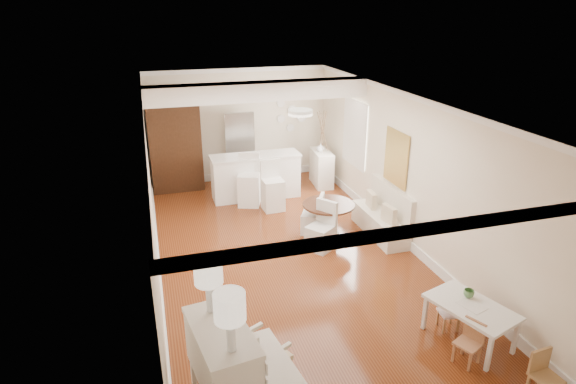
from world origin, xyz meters
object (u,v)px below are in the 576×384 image
gustavian_armchair (260,355)px  slip_chair_far (312,214)px  breakfast_counter (256,176)px  pantry_cabinet (175,143)px  kids_chair_b (449,312)px  fridge (254,147)px  kids_table (469,323)px  kids_chair_c (546,377)px  bar_stool_left (249,181)px  slip_chair_near (321,226)px  secretary_bureau (224,382)px  dining_table (328,220)px  kids_chair_a (468,343)px  sideboard (321,168)px  bar_stool_right (273,186)px

gustavian_armchair → slip_chair_far: gustavian_armchair is taller
breakfast_counter → pantry_cabinet: size_ratio=0.89×
kids_chair_b → fridge: fridge is taller
kids_table → kids_chair_c: kids_chair_c is taller
gustavian_armchair → slip_chair_far: (1.95, 3.77, -0.10)m
kids_chair_b → slip_chair_far: size_ratio=0.65×
kids_chair_b → pantry_cabinet: bearing=-147.2°
slip_chair_far → bar_stool_left: (-0.89, 1.74, 0.17)m
gustavian_armchair → pantry_cabinet: pantry_cabinet is taller
slip_chair_near → gustavian_armchair: bearing=-66.9°
secretary_bureau → dining_table: (2.68, 4.02, -0.32)m
pantry_cabinet → kids_chair_c: bearing=-66.8°
secretary_bureau → kids_chair_a: size_ratio=2.25×
kids_chair_a → fridge: fridge is taller
sideboard → kids_chair_b: bearing=-88.1°
gustavian_armchair → kids_table: bearing=-115.5°
kids_chair_a → bar_stool_left: bearing=170.4°
kids_chair_c → bar_stool_right: bar_stool_right is taller
fridge → slip_chair_near: bearing=-84.7°
breakfast_counter → slip_chair_near: bearing=-78.8°
breakfast_counter → fridge: bearing=79.2°
bar_stool_left → pantry_cabinet: size_ratio=0.51×
kids_table → secretary_bureau: bearing=-170.7°
pantry_cabinet → sideboard: 3.60m
gustavian_armchair → slip_chair_near: size_ratio=1.11×
pantry_cabinet → fridge: (1.90, -0.03, -0.25)m
pantry_cabinet → sideboard: bearing=-11.8°
kids_chair_c → secretary_bureau: bearing=166.3°
gustavian_armchair → slip_chair_far: 4.24m
slip_chair_far → pantry_cabinet: (-2.34, 3.24, 0.74)m
gustavian_armchair → bar_stool_left: bar_stool_left is taller
bar_stool_right → slip_chair_far: bearing=-74.0°
fridge → sideboard: 1.76m
dining_table → sideboard: (0.87, 2.74, 0.09)m
breakfast_counter → pantry_cabinet: (-1.70, 1.08, 0.63)m
kids_chair_c → dining_table: bearing=96.3°
bar_stool_left → pantry_cabinet: pantry_cabinet is taller
secretary_bureau → gustavian_armchair: 0.70m
gustavian_armchair → dining_table: bearing=-58.6°
gustavian_armchair → sideboard: bearing=-52.9°
kids_chair_b → slip_chair_near: bearing=-154.4°
slip_chair_far → bar_stool_left: 1.97m
bar_stool_left → sideboard: 2.16m
bar_stool_right → kids_table: bearing=-77.4°
kids_chair_b → bar_stool_right: bearing=-157.6°
breakfast_counter → fridge: size_ratio=1.14×
secretary_bureau → bar_stool_right: (1.99, 5.58, -0.11)m
bar_stool_right → sideboard: bearing=34.6°
kids_chair_b → sideboard: (0.30, 5.91, 0.17)m
dining_table → slip_chair_far: (-0.24, 0.22, 0.07)m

